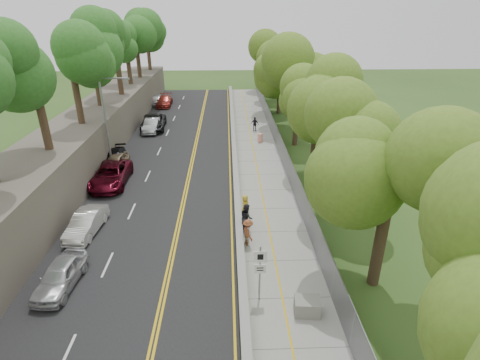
{
  "coord_description": "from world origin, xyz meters",
  "views": [
    {
      "loc": [
        -0.4,
        -17.18,
        13.13
      ],
      "look_at": [
        0.5,
        8.0,
        1.4
      ],
      "focal_mm": 28.0,
      "sensor_mm": 36.0,
      "label": 1
    }
  ],
  "objects_px": {
    "signpost": "(260,268)",
    "car_2": "(111,175)",
    "painter_0": "(245,205)",
    "construction_barrel": "(260,138)",
    "concrete_block": "(307,306)",
    "car_1": "(86,223)",
    "car_0": "(60,275)",
    "streetlight": "(108,117)",
    "person_far": "(255,124)"
  },
  "relations": [
    {
      "from": "car_0",
      "to": "car_1",
      "type": "height_order",
      "value": "car_0"
    },
    {
      "from": "car_0",
      "to": "car_2",
      "type": "relative_size",
      "value": 0.7
    },
    {
      "from": "painter_0",
      "to": "car_0",
      "type": "bearing_deg",
      "value": 130.07
    },
    {
      "from": "concrete_block",
      "to": "car_0",
      "type": "xyz_separation_m",
      "value": [
        -12.2,
        2.3,
        0.27
      ]
    },
    {
      "from": "streetlight",
      "to": "signpost",
      "type": "xyz_separation_m",
      "value": [
        11.51,
        -17.02,
        -2.68
      ]
    },
    {
      "from": "construction_barrel",
      "to": "person_far",
      "type": "distance_m",
      "value": 3.93
    },
    {
      "from": "concrete_block",
      "to": "car_2",
      "type": "relative_size",
      "value": 0.21
    },
    {
      "from": "signpost",
      "to": "car_1",
      "type": "relative_size",
      "value": 0.76
    },
    {
      "from": "car_0",
      "to": "person_far",
      "type": "distance_m",
      "value": 28.58
    },
    {
      "from": "car_2",
      "to": "painter_0",
      "type": "relative_size",
      "value": 3.71
    },
    {
      "from": "construction_barrel",
      "to": "concrete_block",
      "type": "height_order",
      "value": "construction_barrel"
    },
    {
      "from": "signpost",
      "to": "concrete_block",
      "type": "xyz_separation_m",
      "value": [
        2.15,
        -0.98,
        -1.52
      ]
    },
    {
      "from": "car_1",
      "to": "painter_0",
      "type": "xyz_separation_m",
      "value": [
        10.13,
        1.78,
        0.1
      ]
    },
    {
      "from": "car_0",
      "to": "painter_0",
      "type": "bearing_deg",
      "value": 39.61
    },
    {
      "from": "construction_barrel",
      "to": "car_2",
      "type": "bearing_deg",
      "value": -142.6
    },
    {
      "from": "car_2",
      "to": "person_far",
      "type": "distance_m",
      "value": 18.67
    },
    {
      "from": "streetlight",
      "to": "car_2",
      "type": "xyz_separation_m",
      "value": [
        0.65,
        -3.43,
        -3.82
      ]
    },
    {
      "from": "concrete_block",
      "to": "construction_barrel",
      "type": "bearing_deg",
      "value": 90.28
    },
    {
      "from": "car_1",
      "to": "painter_0",
      "type": "height_order",
      "value": "painter_0"
    },
    {
      "from": "car_2",
      "to": "streetlight",
      "type": "bearing_deg",
      "value": 99.36
    },
    {
      "from": "car_1",
      "to": "person_far",
      "type": "xyz_separation_m",
      "value": [
        12.18,
        20.96,
        0.14
      ]
    },
    {
      "from": "painter_0",
      "to": "streetlight",
      "type": "bearing_deg",
      "value": 56.69
    },
    {
      "from": "streetlight",
      "to": "construction_barrel",
      "type": "height_order",
      "value": "streetlight"
    },
    {
      "from": "streetlight",
      "to": "painter_0",
      "type": "height_order",
      "value": "streetlight"
    },
    {
      "from": "painter_0",
      "to": "signpost",
      "type": "bearing_deg",
      "value": -172.96
    },
    {
      "from": "concrete_block",
      "to": "person_far",
      "type": "bearing_deg",
      "value": 90.81
    },
    {
      "from": "car_2",
      "to": "signpost",
      "type": "bearing_deg",
      "value": -52.74
    },
    {
      "from": "car_0",
      "to": "car_2",
      "type": "height_order",
      "value": "car_2"
    },
    {
      "from": "construction_barrel",
      "to": "painter_0",
      "type": "distance_m",
      "value": 15.45
    },
    {
      "from": "concrete_block",
      "to": "car_0",
      "type": "relative_size",
      "value": 0.3
    },
    {
      "from": "concrete_block",
      "to": "car_1",
      "type": "relative_size",
      "value": 0.29
    },
    {
      "from": "construction_barrel",
      "to": "car_0",
      "type": "bearing_deg",
      "value": -118.63
    },
    {
      "from": "signpost",
      "to": "car_2",
      "type": "height_order",
      "value": "signpost"
    },
    {
      "from": "car_1",
      "to": "car_2",
      "type": "xyz_separation_m",
      "value": [
        -0.43,
        7.19,
        0.11
      ]
    },
    {
      "from": "streetlight",
      "to": "car_2",
      "type": "distance_m",
      "value": 5.17
    },
    {
      "from": "concrete_block",
      "to": "car_1",
      "type": "height_order",
      "value": "car_1"
    },
    {
      "from": "signpost",
      "to": "concrete_block",
      "type": "relative_size",
      "value": 2.63
    },
    {
      "from": "person_far",
      "to": "car_2",
      "type": "bearing_deg",
      "value": 69.37
    },
    {
      "from": "car_1",
      "to": "person_far",
      "type": "distance_m",
      "value": 24.24
    },
    {
      "from": "painter_0",
      "to": "person_far",
      "type": "xyz_separation_m",
      "value": [
        2.05,
        19.17,
        0.04
      ]
    },
    {
      "from": "signpost",
      "to": "concrete_block",
      "type": "height_order",
      "value": "signpost"
    },
    {
      "from": "concrete_block",
      "to": "car_1",
      "type": "xyz_separation_m",
      "value": [
        -12.58,
        7.38,
        0.27
      ]
    },
    {
      "from": "signpost",
      "to": "person_far",
      "type": "height_order",
      "value": "signpost"
    },
    {
      "from": "streetlight",
      "to": "person_far",
      "type": "relative_size",
      "value": 4.99
    },
    {
      "from": "signpost",
      "to": "car_2",
      "type": "relative_size",
      "value": 0.55
    },
    {
      "from": "signpost",
      "to": "car_0",
      "type": "xyz_separation_m",
      "value": [
        -10.05,
        1.32,
        -1.25
      ]
    },
    {
      "from": "streetlight",
      "to": "signpost",
      "type": "bearing_deg",
      "value": -55.92
    },
    {
      "from": "concrete_block",
      "to": "painter_0",
      "type": "height_order",
      "value": "painter_0"
    },
    {
      "from": "car_2",
      "to": "person_far",
      "type": "xyz_separation_m",
      "value": [
        12.61,
        13.76,
        0.03
      ]
    },
    {
      "from": "streetlight",
      "to": "concrete_block",
      "type": "relative_size",
      "value": 6.78
    }
  ]
}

